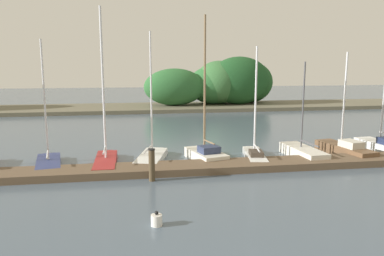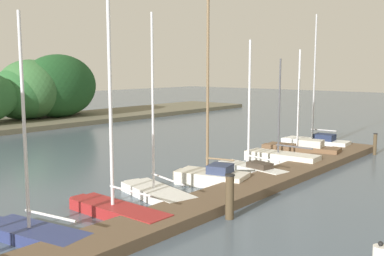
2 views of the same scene
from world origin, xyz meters
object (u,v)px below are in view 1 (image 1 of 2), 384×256
sailboat_9 (343,148)px  channel_buoy_1 (157,220)px  sailboat_3 (49,161)px  sailboat_4 (106,157)px  sailboat_7 (255,153)px  sailboat_8 (302,152)px  sailboat_5 (152,156)px  sailboat_6 (205,152)px  mooring_piling_1 (152,165)px  sailboat_10 (382,145)px

sailboat_9 → channel_buoy_1: 13.62m
sailboat_3 → channel_buoy_1: 9.35m
sailboat_4 → sailboat_7: sailboat_4 is taller
sailboat_8 → channel_buoy_1: sailboat_8 is taller
sailboat_4 → sailboat_7: (7.89, -0.16, -0.06)m
sailboat_5 → sailboat_6: 2.88m
sailboat_4 → mooring_piling_1: 3.74m
sailboat_5 → sailboat_8: (8.24, -0.65, 0.05)m
sailboat_9 → mooring_piling_1: sailboat_9 is taller
sailboat_8 → sailboat_3: bearing=84.9°
sailboat_3 → sailboat_7: (10.74, -0.38, 0.06)m
sailboat_7 → channel_buoy_1: 9.55m
sailboat_5 → sailboat_9: bearing=-78.2°
sailboat_3 → sailboat_7: sailboat_3 is taller
sailboat_9 → channel_buoy_1: (-11.17, -7.79, -0.20)m
mooring_piling_1 → sailboat_6: bearing=45.8°
sailboat_6 → sailboat_10: bearing=-102.2°
sailboat_6 → sailboat_10: size_ratio=0.96×
sailboat_7 → channel_buoy_1: size_ratio=12.26×
sailboat_8 → sailboat_10: size_ratio=0.67×
sailboat_3 → sailboat_8: 13.48m
sailboat_3 → sailboat_7: size_ratio=1.05×
sailboat_7 → sailboat_5: bearing=93.3°
sailboat_7 → sailboat_9: (5.35, 0.22, 0.04)m
sailboat_8 → mooring_piling_1: size_ratio=3.61×
sailboat_3 → sailboat_5: size_ratio=0.93×
sailboat_8 → channel_buoy_1: (-8.56, -7.60, -0.14)m
sailboat_8 → channel_buoy_1: size_ratio=10.67×
sailboat_5 → channel_buoy_1: sailboat_5 is taller
sailboat_3 → channel_buoy_1: sailboat_3 is taller
sailboat_9 → sailboat_4: bearing=81.2°
sailboat_10 → channel_buoy_1: size_ratio=16.04×
sailboat_8 → sailboat_9: sailboat_9 is taller
sailboat_6 → mooring_piling_1: (-3.04, -3.13, 0.29)m
sailboat_9 → sailboat_3: bearing=80.4°
sailboat_6 → sailboat_5: bearing=67.8°
sailboat_6 → channel_buoy_1: bearing=143.9°
sailboat_4 → sailboat_7: 7.89m
sailboat_5 → mooring_piling_1: 3.57m
sailboat_8 → sailboat_9: size_ratio=0.91×
sailboat_6 → sailboat_9: sailboat_6 is taller
sailboat_3 → mooring_piling_1: size_ratio=4.34×
sailboat_3 → sailboat_4: bearing=-104.6°
sailboat_4 → sailboat_5: size_ratio=1.17×
sailboat_4 → channel_buoy_1: bearing=-165.2°
sailboat_3 → sailboat_8: size_ratio=1.20×
sailboat_7 → sailboat_10: (8.07, 0.63, 0.06)m
sailboat_4 → mooring_piling_1: sailboat_4 is taller
sailboat_3 → sailboat_9: bearing=-100.9°
sailboat_3 → sailboat_5: 5.25m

